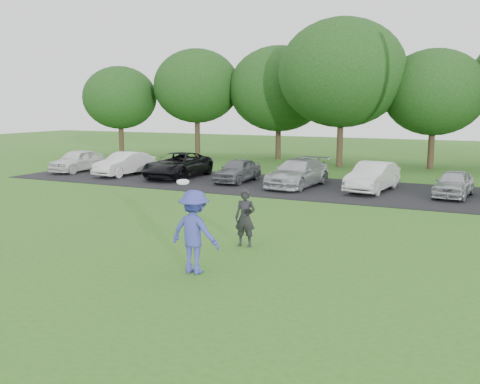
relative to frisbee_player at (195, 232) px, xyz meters
The scene contains 6 objects.
ground 1.05m from the frisbee_player, 145.41° to the right, with size 100.00×100.00×0.00m, color #346B1E.
parking_lot 12.75m from the frisbee_player, 91.87° to the left, with size 32.00×6.50×0.03m, color black.
frisbee_player is the anchor object (origin of this frame).
camera_bystander 2.49m from the frisbee_player, 88.24° to the left, with size 0.58×0.44×1.51m.
parked_cars 12.82m from the frisbee_player, 88.17° to the left, with size 30.79×4.74×1.25m.
tree_row 22.85m from the frisbee_player, 87.21° to the left, with size 42.39×9.85×8.64m.
Camera 1 is at (6.18, -9.59, 3.68)m, focal length 40.00 mm.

